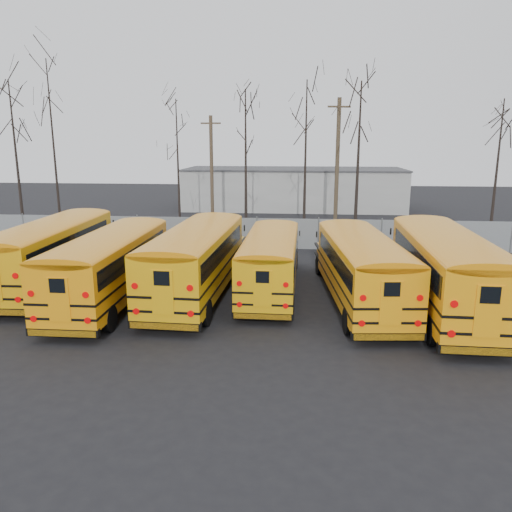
# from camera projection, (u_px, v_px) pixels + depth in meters

# --- Properties ---
(ground) EXTENTS (120.00, 120.00, 0.00)m
(ground) POSITION_uv_depth(u_px,v_px,m) (231.00, 307.00, 21.19)
(ground) COLOR black
(ground) RESTS_ON ground
(fence) EXTENTS (40.00, 0.04, 2.00)m
(fence) POSITION_uv_depth(u_px,v_px,m) (257.00, 233.00, 32.60)
(fence) COLOR gray
(fence) RESTS_ON ground
(distant_building) EXTENTS (22.00, 8.00, 4.00)m
(distant_building) POSITION_uv_depth(u_px,v_px,m) (294.00, 189.00, 51.60)
(distant_building) COLOR #B5B6B1
(distant_building) RESTS_ON ground
(bus_a) EXTENTS (3.08, 11.71, 3.25)m
(bus_a) POSITION_uv_depth(u_px,v_px,m) (52.00, 248.00, 23.89)
(bus_a) COLOR black
(bus_a) RESTS_ON ground
(bus_b) EXTENTS (2.65, 11.20, 3.13)m
(bus_b) POSITION_uv_depth(u_px,v_px,m) (112.00, 261.00, 21.62)
(bus_b) COLOR black
(bus_b) RESTS_ON ground
(bus_c) EXTENTS (3.05, 11.68, 3.24)m
(bus_c) POSITION_uv_depth(u_px,v_px,m) (197.00, 255.00, 22.37)
(bus_c) COLOR black
(bus_c) RESTS_ON ground
(bus_d) EXTENTS (2.40, 10.19, 2.84)m
(bus_d) POSITION_uv_depth(u_px,v_px,m) (271.00, 257.00, 22.96)
(bus_d) COLOR black
(bus_d) RESTS_ON ground
(bus_e) EXTENTS (3.56, 11.18, 3.08)m
(bus_e) POSITION_uv_depth(u_px,v_px,m) (361.00, 263.00, 21.27)
(bus_e) COLOR black
(bus_e) RESTS_ON ground
(bus_f) EXTENTS (3.01, 12.11, 3.37)m
(bus_f) POSITION_uv_depth(u_px,v_px,m) (445.00, 264.00, 20.42)
(bus_f) COLOR black
(bus_f) RESTS_ON ground
(utility_pole_left) EXTENTS (1.56, 0.27, 8.79)m
(utility_pole_left) POSITION_uv_depth(u_px,v_px,m) (212.00, 172.00, 39.18)
(utility_pole_left) COLOR #4D3D2B
(utility_pole_left) RESTS_ON ground
(utility_pole_right) EXTENTS (1.76, 0.60, 10.06)m
(utility_pole_right) POSITION_uv_depth(u_px,v_px,m) (337.00, 164.00, 38.43)
(utility_pole_right) COLOR #4C3D2B
(utility_pole_right) RESTS_ON ground
(tree_0) EXTENTS (0.26, 0.26, 11.28)m
(tree_0) POSITION_uv_depth(u_px,v_px,m) (16.00, 158.00, 37.79)
(tree_0) COLOR black
(tree_0) RESTS_ON ground
(tree_1) EXTENTS (0.26, 0.26, 12.49)m
(tree_1) POSITION_uv_depth(u_px,v_px,m) (54.00, 150.00, 36.06)
(tree_1) COLOR black
(tree_1) RESTS_ON ground
(tree_2) EXTENTS (0.26, 0.26, 9.92)m
(tree_2) POSITION_uv_depth(u_px,v_px,m) (178.00, 167.00, 37.82)
(tree_2) COLOR black
(tree_2) RESTS_ON ground
(tree_3) EXTENTS (0.26, 0.26, 10.45)m
(tree_3) POSITION_uv_depth(u_px,v_px,m) (246.00, 164.00, 36.07)
(tree_3) COLOR black
(tree_3) RESTS_ON ground
(tree_4) EXTENTS (0.26, 0.26, 11.14)m
(tree_4) POSITION_uv_depth(u_px,v_px,m) (305.00, 159.00, 36.64)
(tree_4) COLOR black
(tree_4) RESTS_ON ground
(tree_5) EXTENTS (0.26, 0.26, 10.85)m
(tree_5) POSITION_uv_depth(u_px,v_px,m) (358.00, 162.00, 34.80)
(tree_5) COLOR black
(tree_5) RESTS_ON ground
(tree_6) EXTENTS (0.26, 0.26, 9.78)m
(tree_6) POSITION_uv_depth(u_px,v_px,m) (497.00, 169.00, 35.90)
(tree_6) COLOR black
(tree_6) RESTS_ON ground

